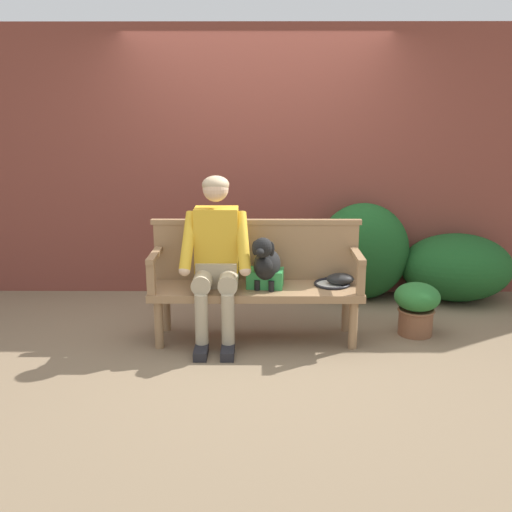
{
  "coord_description": "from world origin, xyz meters",
  "views": [
    {
      "loc": [
        0.03,
        -4.44,
        1.82
      ],
      "look_at": [
        0.0,
        0.0,
        0.69
      ],
      "focal_mm": 41.16,
      "sensor_mm": 36.0,
      "label": 1
    }
  ],
  "objects_px": {
    "person_seated": "(216,253)",
    "baseball_glove": "(340,279)",
    "sports_bag": "(265,278)",
    "dog_on_bench": "(266,262)",
    "tennis_racket": "(331,283)",
    "garden_bench": "(256,294)",
    "potted_plant": "(417,306)"
  },
  "relations": [
    {
      "from": "person_seated",
      "to": "baseball_glove",
      "type": "height_order",
      "value": "person_seated"
    },
    {
      "from": "dog_on_bench",
      "to": "baseball_glove",
      "type": "distance_m",
      "value": 0.63
    },
    {
      "from": "person_seated",
      "to": "tennis_racket",
      "type": "height_order",
      "value": "person_seated"
    },
    {
      "from": "garden_bench",
      "to": "sports_bag",
      "type": "distance_m",
      "value": 0.15
    },
    {
      "from": "baseball_glove",
      "to": "potted_plant",
      "type": "height_order",
      "value": "baseball_glove"
    },
    {
      "from": "person_seated",
      "to": "sports_bag",
      "type": "bearing_deg",
      "value": 1.92
    },
    {
      "from": "garden_bench",
      "to": "potted_plant",
      "type": "height_order",
      "value": "garden_bench"
    },
    {
      "from": "tennis_racket",
      "to": "sports_bag",
      "type": "xyz_separation_m",
      "value": [
        -0.53,
        -0.08,
        0.06
      ]
    },
    {
      "from": "tennis_racket",
      "to": "sports_bag",
      "type": "height_order",
      "value": "sports_bag"
    },
    {
      "from": "garden_bench",
      "to": "baseball_glove",
      "type": "height_order",
      "value": "baseball_glove"
    },
    {
      "from": "garden_bench",
      "to": "person_seated",
      "type": "bearing_deg",
      "value": -177.98
    },
    {
      "from": "baseball_glove",
      "to": "sports_bag",
      "type": "bearing_deg",
      "value": -179.04
    },
    {
      "from": "sports_bag",
      "to": "potted_plant",
      "type": "relative_size",
      "value": 0.64
    },
    {
      "from": "tennis_racket",
      "to": "dog_on_bench",
      "type": "bearing_deg",
      "value": -165.91
    },
    {
      "from": "dog_on_bench",
      "to": "garden_bench",
      "type": "bearing_deg",
      "value": 145.22
    },
    {
      "from": "dog_on_bench",
      "to": "tennis_racket",
      "type": "relative_size",
      "value": 0.74
    },
    {
      "from": "baseball_glove",
      "to": "sports_bag",
      "type": "distance_m",
      "value": 0.6
    },
    {
      "from": "dog_on_bench",
      "to": "sports_bag",
      "type": "distance_m",
      "value": 0.16
    },
    {
      "from": "person_seated",
      "to": "dog_on_bench",
      "type": "relative_size",
      "value": 3.05
    },
    {
      "from": "person_seated",
      "to": "tennis_racket",
      "type": "distance_m",
      "value": 0.96
    },
    {
      "from": "dog_on_bench",
      "to": "potted_plant",
      "type": "xyz_separation_m",
      "value": [
        1.23,
        0.16,
        -0.41
      ]
    },
    {
      "from": "person_seated",
      "to": "baseball_glove",
      "type": "relative_size",
      "value": 5.96
    },
    {
      "from": "tennis_racket",
      "to": "potted_plant",
      "type": "distance_m",
      "value": 0.74
    },
    {
      "from": "potted_plant",
      "to": "tennis_racket",
      "type": "bearing_deg",
      "value": -177.65
    },
    {
      "from": "dog_on_bench",
      "to": "tennis_racket",
      "type": "xyz_separation_m",
      "value": [
        0.52,
        0.13,
        -0.21
      ]
    },
    {
      "from": "tennis_racket",
      "to": "baseball_glove",
      "type": "distance_m",
      "value": 0.08
    },
    {
      "from": "tennis_racket",
      "to": "baseball_glove",
      "type": "height_order",
      "value": "baseball_glove"
    },
    {
      "from": "person_seated",
      "to": "tennis_racket",
      "type": "relative_size",
      "value": 2.26
    },
    {
      "from": "garden_bench",
      "to": "potted_plant",
      "type": "bearing_deg",
      "value": 4.64
    },
    {
      "from": "garden_bench",
      "to": "sports_bag",
      "type": "bearing_deg",
      "value": 1.53
    },
    {
      "from": "tennis_racket",
      "to": "potted_plant",
      "type": "relative_size",
      "value": 1.32
    },
    {
      "from": "dog_on_bench",
      "to": "tennis_racket",
      "type": "distance_m",
      "value": 0.58
    }
  ]
}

